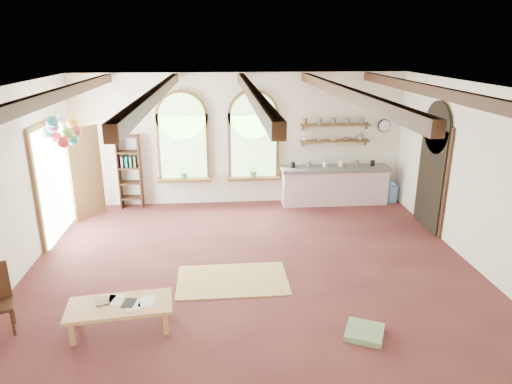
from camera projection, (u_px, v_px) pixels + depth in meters
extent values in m
plane|color=brown|center=(252.00, 265.00, 8.32)|extent=(8.00, 8.00, 0.00)
cube|color=brown|center=(183.00, 147.00, 11.01)|extent=(1.24, 0.08, 1.64)
cylinder|color=brown|center=(182.00, 116.00, 10.78)|extent=(1.24, 0.08, 1.24)
cube|color=#86BC71|center=(183.00, 148.00, 10.97)|extent=(1.10, 0.04, 1.50)
cube|color=brown|center=(185.00, 180.00, 11.17)|extent=(1.30, 0.28, 0.08)
cube|color=brown|center=(253.00, 146.00, 11.15)|extent=(1.24, 0.08, 1.64)
cylinder|color=brown|center=(253.00, 115.00, 10.91)|extent=(1.24, 0.08, 1.24)
cube|color=#86BC71|center=(254.00, 146.00, 11.11)|extent=(1.10, 0.04, 1.50)
cube|color=brown|center=(254.00, 178.00, 11.31)|extent=(1.30, 0.28, 0.08)
cube|color=brown|center=(54.00, 181.00, 9.35)|extent=(0.10, 1.90, 2.50)
cube|color=black|center=(431.00, 179.00, 9.71)|extent=(0.10, 1.30, 2.40)
cube|color=beige|center=(334.00, 187.00, 11.40)|extent=(2.60, 0.55, 0.86)
cube|color=slate|center=(335.00, 168.00, 11.25)|extent=(2.68, 0.62, 0.08)
cube|color=brown|center=(335.00, 141.00, 11.22)|extent=(1.70, 0.24, 0.04)
cube|color=brown|center=(335.00, 125.00, 11.09)|extent=(1.70, 0.24, 0.04)
cylinder|color=black|center=(384.00, 126.00, 11.27)|extent=(0.32, 0.04, 0.32)
cube|color=#3A2212|center=(119.00, 172.00, 10.95)|extent=(0.03, 0.32, 1.80)
cube|color=#3A2212|center=(140.00, 172.00, 10.99)|extent=(0.03, 0.32, 1.80)
cube|color=tan|center=(120.00, 306.00, 6.34)|extent=(1.50, 0.81, 0.05)
cube|color=tan|center=(72.00, 333.00, 6.08)|extent=(0.06, 0.06, 0.36)
cube|color=tan|center=(166.00, 323.00, 6.30)|extent=(0.06, 0.06, 0.36)
cube|color=tan|center=(78.00, 314.00, 6.51)|extent=(0.06, 0.06, 0.36)
cube|color=tan|center=(165.00, 305.00, 6.74)|extent=(0.06, 0.06, 0.36)
cube|color=tan|center=(233.00, 280.00, 7.78)|extent=(1.89, 1.18, 0.02)
cube|color=gray|center=(365.00, 332.00, 6.32)|extent=(0.66, 0.66, 0.09)
cylinder|color=#5F95CC|center=(389.00, 194.00, 11.58)|extent=(0.28, 0.28, 0.41)
sphere|color=#5F95CC|center=(390.00, 184.00, 11.50)|extent=(0.15, 0.15, 0.15)
cylinder|color=#5F95CC|center=(392.00, 193.00, 11.59)|extent=(0.28, 0.28, 0.41)
sphere|color=#5F95CC|center=(393.00, 184.00, 11.51)|extent=(0.15, 0.15, 0.15)
cylinder|color=silver|center=(59.00, 106.00, 8.22)|extent=(0.01, 0.01, 0.85)
sphere|color=teal|center=(73.00, 139.00, 8.41)|extent=(0.21, 0.21, 0.21)
sphere|color=#D04645|center=(76.00, 131.00, 8.51)|extent=(0.21, 0.21, 0.21)
sphere|color=yellow|center=(73.00, 123.00, 8.61)|extent=(0.21, 0.21, 0.21)
sphere|color=white|center=(62.00, 118.00, 8.44)|extent=(0.21, 0.21, 0.21)
sphere|color=#E9244A|center=(56.00, 138.00, 8.53)|extent=(0.21, 0.21, 0.21)
sphere|color=#57CDA2|center=(46.00, 133.00, 8.36)|extent=(0.21, 0.21, 0.21)
sphere|color=#C269E0|center=(53.00, 127.00, 8.24)|extent=(0.21, 0.21, 0.21)
sphere|color=#2FADCA|center=(52.00, 122.00, 8.09)|extent=(0.21, 0.21, 0.21)
sphere|color=#EE3439|center=(63.00, 142.00, 8.14)|extent=(0.21, 0.21, 0.21)
sphere|color=#84BA41|center=(68.00, 133.00, 8.29)|extent=(0.21, 0.21, 0.21)
imported|color=olive|center=(96.00, 302.00, 6.37)|extent=(0.24, 0.29, 0.02)
cube|color=black|center=(129.00, 303.00, 6.36)|extent=(0.20, 0.26, 0.01)
imported|color=#598C4C|center=(184.00, 173.00, 11.09)|extent=(0.27, 0.23, 0.30)
imported|color=#598C4C|center=(254.00, 171.00, 11.22)|extent=(0.27, 0.23, 0.30)
imported|color=white|center=(305.00, 139.00, 11.14)|extent=(0.12, 0.10, 0.10)
imported|color=beige|center=(319.00, 139.00, 11.16)|extent=(0.10, 0.10, 0.09)
imported|color=beige|center=(333.00, 139.00, 11.20)|extent=(0.22, 0.22, 0.05)
imported|color=#8C664C|center=(347.00, 139.00, 11.23)|extent=(0.20, 0.20, 0.06)
imported|color=slate|center=(361.00, 136.00, 11.23)|extent=(0.18, 0.18, 0.19)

